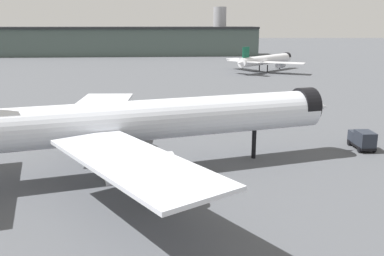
% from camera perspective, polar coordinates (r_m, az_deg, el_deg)
% --- Properties ---
extents(ground, '(900.00, 900.00, 0.00)m').
position_cam_1_polar(ground, '(58.71, -10.19, -5.22)').
color(ground, '#4C4F54').
extents(airliner_near_gate, '(56.01, 49.95, 15.22)m').
position_cam_1_polar(airliner_near_gate, '(55.07, -7.21, 0.87)').
color(airliner_near_gate, silver).
rests_on(airliner_near_gate, ground).
extents(airliner_far_taxiway, '(29.95, 31.81, 10.14)m').
position_cam_1_polar(airliner_far_taxiway, '(170.33, 9.88, 9.00)').
color(airliner_far_taxiway, white).
rests_on(airliner_far_taxiway, ground).
extents(terminal_building, '(184.67, 32.02, 27.12)m').
position_cam_1_polar(terminal_building, '(251.37, -12.49, 11.35)').
color(terminal_building, '#475651').
rests_on(terminal_building, ground).
extents(service_truck_front, '(2.72, 5.56, 3.00)m').
position_cam_1_polar(service_truck_front, '(70.55, 21.92, -1.39)').
color(service_truck_front, black).
rests_on(service_truck_front, ground).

